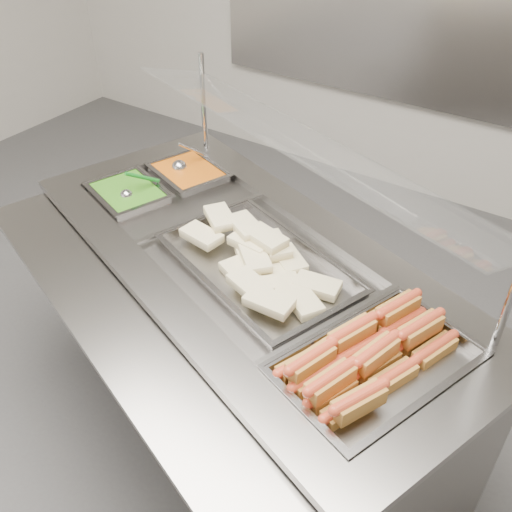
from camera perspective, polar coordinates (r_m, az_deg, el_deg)
The scene contains 13 objects.
ground at distance 2.32m, azimuth -7.45°, elevation -21.24°, with size 6.00×6.00×0.00m, color #515154.
back_panel at distance 3.49m, azimuth 19.68°, elevation 22.75°, with size 3.00×0.04×1.20m, color #9F9994.
steam_counter at distance 2.15m, azimuth -0.75°, elevation -8.76°, with size 1.91×1.32×0.84m.
tray_rail at distance 1.73m, azimuth -13.79°, elevation -6.68°, with size 1.66×0.86×0.05m.
sneeze_guard at distance 1.80m, azimuth 4.41°, elevation 11.19°, with size 1.54×0.77×0.41m.
pan_hotdogs at distance 1.58m, azimuth 11.84°, elevation -11.22°, with size 0.47×0.59×0.09m.
pan_wraps at distance 1.85m, azimuth 0.17°, elevation -1.26°, with size 0.72×0.56×0.07m.
pan_beans at distance 2.38m, azimuth -6.75°, elevation 7.69°, with size 0.34×0.30×0.09m.
pan_peas at distance 2.28m, azimuth -12.59°, elevation 5.56°, with size 0.34×0.30×0.09m.
hotdogs_in_buns at distance 1.56m, azimuth 11.07°, elevation -9.67°, with size 0.37×0.52×0.11m.
tortilla_wraps at distance 1.81m, azimuth 0.67°, elevation -0.66°, with size 0.59×0.36×0.09m.
ladle at distance 2.38m, azimuth -7.57°, elevation 8.86°, with size 0.09×0.17×0.14m.
serving_spoon at distance 2.23m, azimuth -12.53°, elevation 6.23°, with size 0.08×0.16×0.13m.
Camera 1 is at (0.90, -0.84, 1.96)m, focal length 40.00 mm.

